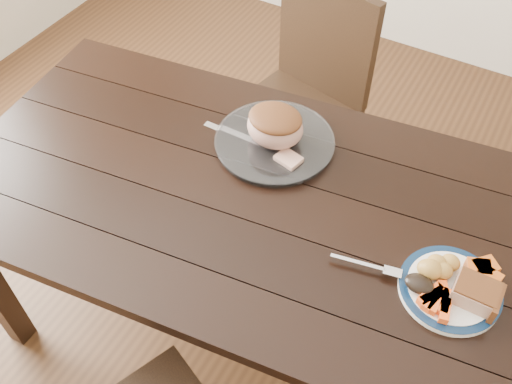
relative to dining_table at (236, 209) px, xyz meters
The scene contains 15 objects.
ground 0.66m from the dining_table, ahead, with size 4.00×4.00×0.00m, color #472B16.
dining_table is the anchor object (origin of this frame).
chair_far 0.76m from the dining_table, 100.06° to the left, with size 0.50×0.51×0.93m.
dinner_plate 0.63m from the dining_table, ahead, with size 0.25×0.25×0.02m, color white.
plate_rim 0.63m from the dining_table, ahead, with size 0.25×0.25×0.02m, color #0C213D.
serving_platter 0.23m from the dining_table, 86.13° to the left, with size 0.35×0.35×0.02m, color white.
pork_slice 0.69m from the dining_table, ahead, with size 0.10×0.08×0.05m, color tan.
roasted_potatoes 0.59m from the dining_table, ahead, with size 0.09×0.09×0.05m.
carrot_batons 0.62m from the dining_table, ahead, with size 0.08×0.11×0.02m.
pumpkin_wedges 0.69m from the dining_table, ahead, with size 0.09×0.09×0.04m.
dark_mushroom 0.57m from the dining_table, ahead, with size 0.07×0.05×0.03m, color black.
fork 0.45m from the dining_table, ahead, with size 0.18×0.05×0.00m.
roast_joint 0.27m from the dining_table, 86.13° to the left, with size 0.17×0.15×0.11m, color tan.
cut_slice 0.21m from the dining_table, 59.77° to the left, with size 0.07×0.06×0.02m, color tan.
carving_knife 0.21m from the dining_table, 88.75° to the left, with size 0.32×0.03×0.01m.
Camera 1 is at (0.57, -0.88, 1.95)m, focal length 40.00 mm.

